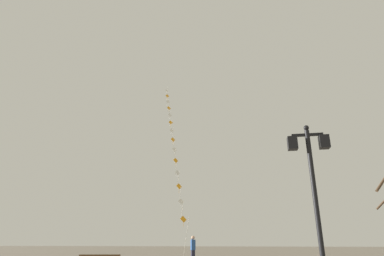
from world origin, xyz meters
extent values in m
cylinder|color=black|center=(2.92, 6.90, 2.30)|extent=(0.14, 0.14, 4.60)
sphere|color=black|center=(2.92, 6.90, 4.68)|extent=(0.16, 0.16, 0.16)
cube|color=black|center=(2.92, 6.90, 4.45)|extent=(0.92, 0.08, 0.08)
cube|color=black|center=(2.46, 6.90, 4.20)|extent=(0.28, 0.28, 0.40)
cube|color=beige|center=(2.46, 6.90, 4.20)|extent=(0.19, 0.19, 0.30)
cube|color=black|center=(3.38, 6.90, 4.20)|extent=(0.28, 0.28, 0.40)
cube|color=beige|center=(3.38, 6.90, 4.20)|extent=(0.19, 0.19, 0.30)
cylinder|color=silver|center=(-3.30, 19.86, 1.55)|extent=(0.85, 2.26, 2.74)
cylinder|color=silver|center=(-3.93, 21.55, 3.61)|extent=(0.45, 1.17, 1.41)
cylinder|color=silver|center=(-4.35, 22.70, 5.01)|extent=(0.45, 1.17, 1.41)
cylinder|color=silver|center=(-4.77, 23.84, 6.41)|extent=(0.45, 1.17, 1.41)
cylinder|color=silver|center=(-5.19, 24.99, 7.81)|extent=(0.45, 1.17, 1.41)
cylinder|color=silver|center=(-5.61, 26.13, 9.21)|extent=(0.45, 1.17, 1.41)
cylinder|color=silver|center=(-6.04, 27.28, 10.61)|extent=(0.45, 1.17, 1.41)
cylinder|color=silver|center=(-6.46, 28.42, 12.01)|extent=(0.45, 1.17, 1.41)
cylinder|color=silver|center=(-6.88, 29.57, 13.41)|extent=(0.45, 1.17, 1.41)
cylinder|color=silver|center=(-7.30, 30.72, 14.81)|extent=(0.45, 1.17, 1.41)
cylinder|color=silver|center=(-7.72, 31.86, 16.21)|extent=(0.45, 1.17, 1.41)
cylinder|color=silver|center=(-8.14, 33.01, 17.61)|extent=(0.45, 1.17, 1.41)
cylinder|color=silver|center=(-8.57, 34.15, 19.01)|extent=(0.45, 1.17, 1.41)
cylinder|color=silver|center=(-8.99, 35.30, 20.41)|extent=(0.45, 1.17, 1.41)
cube|color=orange|center=(-3.72, 20.98, 2.91)|extent=(0.45, 0.23, 0.50)
cylinder|color=orange|center=(-3.72, 20.98, 2.54)|extent=(0.04, 0.07, 0.34)
cube|color=white|center=(-4.14, 22.12, 4.31)|extent=(0.46, 0.22, 0.50)
cylinder|color=white|center=(-4.14, 22.12, 3.96)|extent=(0.03, 0.05, 0.30)
cube|color=orange|center=(-4.56, 23.27, 5.71)|extent=(0.45, 0.24, 0.50)
cylinder|color=orange|center=(-4.56, 23.27, 5.33)|extent=(0.03, 0.04, 0.37)
cube|color=white|center=(-4.98, 24.41, 7.11)|extent=(0.42, 0.28, 0.50)
cylinder|color=white|center=(-4.98, 24.41, 6.77)|extent=(0.03, 0.04, 0.29)
cube|color=orange|center=(-5.40, 25.56, 8.51)|extent=(0.44, 0.25, 0.50)
cylinder|color=orange|center=(-5.40, 25.56, 8.15)|extent=(0.03, 0.03, 0.32)
cube|color=white|center=(-5.82, 26.71, 9.91)|extent=(0.48, 0.16, 0.50)
cylinder|color=white|center=(-5.82, 26.71, 9.54)|extent=(0.03, 0.07, 0.33)
cube|color=orange|center=(-6.25, 27.85, 11.31)|extent=(0.44, 0.25, 0.50)
cylinder|color=orange|center=(-6.25, 27.85, 10.96)|extent=(0.04, 0.06, 0.29)
cube|color=white|center=(-6.67, 29.00, 12.71)|extent=(0.49, 0.08, 0.50)
cylinder|color=white|center=(-6.67, 29.00, 12.34)|extent=(0.02, 0.05, 0.34)
cube|color=orange|center=(-7.09, 30.14, 14.11)|extent=(0.49, 0.07, 0.50)
cylinder|color=orange|center=(-7.09, 30.14, 13.76)|extent=(0.02, 0.05, 0.30)
cube|color=white|center=(-7.51, 31.29, 15.51)|extent=(0.49, 0.09, 0.50)
cylinder|color=white|center=(-7.51, 31.29, 15.12)|extent=(0.02, 0.03, 0.38)
cube|color=orange|center=(-7.93, 32.44, 16.91)|extent=(0.45, 0.24, 0.50)
cylinder|color=orange|center=(-7.93, 32.44, 16.54)|extent=(0.04, 0.06, 0.34)
cube|color=white|center=(-8.36, 33.58, 18.31)|extent=(0.46, 0.20, 0.50)
cylinder|color=white|center=(-8.36, 33.58, 17.96)|extent=(0.03, 0.04, 0.30)
cube|color=orange|center=(-8.78, 34.73, 19.71)|extent=(0.48, 0.16, 0.50)
cylinder|color=orange|center=(-8.78, 34.73, 19.33)|extent=(0.03, 0.06, 0.36)
cube|color=white|center=(-9.20, 35.87, 21.11)|extent=(0.49, 0.06, 0.50)
cylinder|color=white|center=(-9.20, 35.87, 20.77)|extent=(0.02, 0.02, 0.29)
cube|color=#264C8C|center=(-2.42, 17.54, 1.18)|extent=(0.36, 0.44, 0.60)
sphere|color=tan|center=(-2.42, 17.54, 1.60)|extent=(0.22, 0.22, 0.22)
cylinder|color=#264C8C|center=(-2.50, 17.74, 1.35)|extent=(0.22, 0.40, 0.50)
cylinder|color=#4C3826|center=(7.36, 13.38, 4.08)|extent=(1.13, 0.68, 1.16)
camera|label=1|loc=(1.00, -2.83, 1.36)|focal=29.86mm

